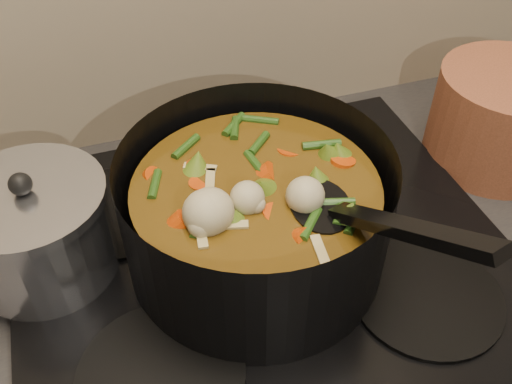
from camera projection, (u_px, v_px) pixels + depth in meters
name	position (u px, v px, depth m)	size (l,w,h in m)	color
stovetop	(263.00, 256.00, 0.74)	(0.62, 0.54, 0.03)	black
stockpot	(256.00, 215.00, 0.68)	(0.33, 0.42, 0.23)	black
saucepan	(38.00, 230.00, 0.67)	(0.18, 0.18, 0.15)	silver
terracotta_crock	(501.00, 118.00, 0.85)	(0.21, 0.21, 0.15)	#974D31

